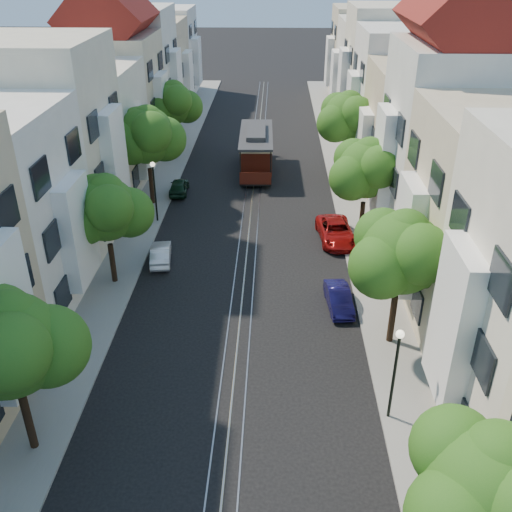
# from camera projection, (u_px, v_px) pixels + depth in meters

# --- Properties ---
(ground) EXTENTS (200.00, 200.00, 0.00)m
(ground) POSITION_uv_depth(u_px,v_px,m) (253.00, 190.00, 44.00)
(ground) COLOR black
(ground) RESTS_ON ground
(sidewalk_east) EXTENTS (2.50, 80.00, 0.12)m
(sidewalk_east) POSITION_uv_depth(u_px,v_px,m) (347.00, 191.00, 43.75)
(sidewalk_east) COLOR gray
(sidewalk_east) RESTS_ON ground
(sidewalk_west) EXTENTS (2.50, 80.00, 0.12)m
(sidewalk_west) POSITION_uv_depth(u_px,v_px,m) (160.00, 188.00, 44.18)
(sidewalk_west) COLOR gray
(sidewalk_west) RESTS_ON ground
(rail_left) EXTENTS (0.06, 80.00, 0.02)m
(rail_left) POSITION_uv_depth(u_px,v_px,m) (246.00, 190.00, 44.01)
(rail_left) COLOR gray
(rail_left) RESTS_ON ground
(rail_slot) EXTENTS (0.06, 80.00, 0.02)m
(rail_slot) POSITION_uv_depth(u_px,v_px,m) (253.00, 190.00, 43.99)
(rail_slot) COLOR gray
(rail_slot) RESTS_ON ground
(rail_right) EXTENTS (0.06, 80.00, 0.02)m
(rail_right) POSITION_uv_depth(u_px,v_px,m) (260.00, 190.00, 43.98)
(rail_right) COLOR gray
(rail_right) RESTS_ON ground
(lane_line) EXTENTS (0.08, 80.00, 0.01)m
(lane_line) POSITION_uv_depth(u_px,v_px,m) (253.00, 190.00, 44.00)
(lane_line) COLOR tan
(lane_line) RESTS_ON ground
(townhouses_east) EXTENTS (7.75, 72.00, 12.00)m
(townhouses_east) POSITION_uv_depth(u_px,v_px,m) (417.00, 126.00, 41.09)
(townhouses_east) COLOR beige
(townhouses_east) RESTS_ON ground
(townhouses_west) EXTENTS (7.75, 72.00, 11.76)m
(townhouses_west) POSITION_uv_depth(u_px,v_px,m) (92.00, 124.00, 41.84)
(townhouses_west) COLOR silver
(townhouses_west) RESTS_ON ground
(tree_e_a) EXTENTS (4.72, 3.87, 6.27)m
(tree_e_a) POSITION_uv_depth(u_px,v_px,m) (492.00, 492.00, 14.45)
(tree_e_a) COLOR black
(tree_e_a) RESTS_ON ground
(tree_e_b) EXTENTS (4.93, 4.08, 6.68)m
(tree_e_b) POSITION_uv_depth(u_px,v_px,m) (403.00, 255.00, 24.82)
(tree_e_b) COLOR black
(tree_e_b) RESTS_ON ground
(tree_e_c) EXTENTS (4.84, 3.99, 6.52)m
(tree_e_c) POSITION_uv_depth(u_px,v_px,m) (367.00, 171.00, 34.54)
(tree_e_c) COLOR black
(tree_e_c) RESTS_ON ground
(tree_e_d) EXTENTS (5.01, 4.16, 6.85)m
(tree_e_d) POSITION_uv_depth(u_px,v_px,m) (348.00, 118.00, 44.07)
(tree_e_d) COLOR black
(tree_e_d) RESTS_ON ground
(tree_w_a) EXTENTS (4.93, 4.08, 6.68)m
(tree_w_a) POSITION_uv_depth(u_px,v_px,m) (11.00, 347.00, 19.10)
(tree_w_a) COLOR black
(tree_w_a) RESTS_ON ground
(tree_w_b) EXTENTS (4.72, 3.87, 6.27)m
(tree_w_b) POSITION_uv_depth(u_px,v_px,m) (106.00, 211.00, 29.79)
(tree_w_b) COLOR black
(tree_w_b) RESTS_ON ground
(tree_w_c) EXTENTS (5.13, 4.28, 7.09)m
(tree_w_c) POSITION_uv_depth(u_px,v_px,m) (148.00, 136.00, 39.13)
(tree_w_c) COLOR black
(tree_w_c) RESTS_ON ground
(tree_w_d) EXTENTS (4.84, 3.99, 6.52)m
(tree_w_d) POSITION_uv_depth(u_px,v_px,m) (174.00, 104.00, 49.01)
(tree_w_d) COLOR black
(tree_w_d) RESTS_ON ground
(lamp_east) EXTENTS (0.32, 0.32, 4.16)m
(lamp_east) POSITION_uv_depth(u_px,v_px,m) (396.00, 362.00, 21.39)
(lamp_east) COLOR black
(lamp_east) RESTS_ON ground
(lamp_west) EXTENTS (0.32, 0.32, 4.16)m
(lamp_west) POSITION_uv_depth(u_px,v_px,m) (154.00, 183.00, 37.56)
(lamp_west) COLOR black
(lamp_west) RESTS_ON ground
(cable_car) EXTENTS (2.81, 8.52, 3.26)m
(cable_car) POSITION_uv_depth(u_px,v_px,m) (256.00, 149.00, 46.79)
(cable_car) COLOR black
(cable_car) RESTS_ON ground
(parked_car_e_mid) EXTENTS (1.42, 3.35, 1.07)m
(parked_car_e_mid) POSITION_uv_depth(u_px,v_px,m) (339.00, 299.00, 29.46)
(parked_car_e_mid) COLOR #0E0B3B
(parked_car_e_mid) RESTS_ON ground
(parked_car_e_far) EXTENTS (2.52, 4.72, 1.26)m
(parked_car_e_far) POSITION_uv_depth(u_px,v_px,m) (336.00, 232.00, 36.16)
(parked_car_e_far) COLOR #990F0D
(parked_car_e_far) RESTS_ON ground
(parked_car_w_mid) EXTENTS (1.54, 3.33, 1.06)m
(parked_car_w_mid) POSITION_uv_depth(u_px,v_px,m) (161.00, 254.00, 33.78)
(parked_car_w_mid) COLOR silver
(parked_car_w_mid) RESTS_ON ground
(parked_car_w_far) EXTENTS (1.45, 3.33, 1.12)m
(parked_car_w_far) POSITION_uv_depth(u_px,v_px,m) (179.00, 186.00, 43.16)
(parked_car_w_far) COLOR black
(parked_car_w_far) RESTS_ON ground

